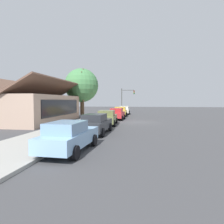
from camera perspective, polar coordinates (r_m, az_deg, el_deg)
name	(u,v)px	position (r m, az deg, el deg)	size (l,w,h in m)	color
ground_plane	(135,122)	(24.84, 6.57, -2.85)	(120.00, 120.00, 0.00)	#424244
sidewalk_curb	(91,121)	(25.67, -6.04, -2.47)	(60.00, 4.20, 0.16)	#A3A099
car_skyblue	(69,136)	(10.67, -11.92, -6.66)	(4.73, 2.09, 1.59)	#8CB7E0
car_charcoal	(96,123)	(16.13, -4.59, -3.24)	(4.86, 2.01, 1.59)	#2D3035
car_olive	(107,118)	(21.65, -1.38, -1.57)	(4.89, 2.17, 1.59)	olive
car_cherry	(117,114)	(27.72, 1.41, -0.51)	(4.34, 1.98, 1.59)	red
car_mustard	(120,111)	(33.48, 2.41, 0.14)	(4.39, 2.21, 1.59)	gold
car_ivory	(124,110)	(38.81, 3.46, 0.57)	(4.75, 2.19, 1.59)	silver
storefront_building	(37,107)	(26.45, -20.49, 1.20)	(13.40, 6.95, 5.16)	tan
shade_tree	(81,85)	(32.83, -8.61, 7.41)	(5.35, 5.35, 7.72)	brown
traffic_light_main	(127,96)	(42.97, 4.17, 4.40)	(0.37, 2.79, 5.20)	#383833
utility_pole_wooden	(83,92)	(31.58, -8.08, 5.58)	(1.80, 0.24, 7.50)	brown
fire_hydrant_red	(113,113)	(35.27, 0.40, -0.21)	(0.22, 0.22, 0.71)	red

